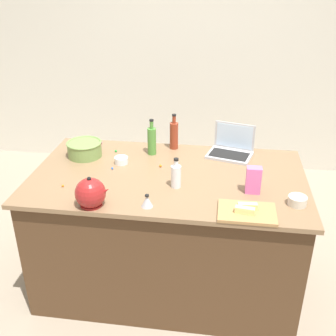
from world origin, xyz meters
name	(u,v)px	position (x,y,z in m)	size (l,w,h in m)	color
ground_plane	(168,279)	(0.00, 0.00, 0.00)	(12.00, 12.00, 0.00)	gray
wall_back	(196,52)	(0.00, 2.13, 1.30)	(8.00, 0.10, 2.60)	beige
island_counter	(168,230)	(0.00, 0.00, 0.45)	(1.82, 1.04, 0.90)	#4C331E
laptop	(231,149)	(0.41, 0.39, 0.95)	(0.36, 0.30, 0.22)	#B7B7BC
mixing_bowl_large	(85,149)	(-0.64, 0.21, 0.96)	(0.25, 0.25, 0.11)	#72934C
bottle_soy	(174,135)	(-0.02, 0.44, 1.01)	(0.06, 0.06, 0.27)	maroon
bottle_vinegar	(176,176)	(0.07, -0.15, 0.98)	(0.06, 0.06, 0.20)	white
bottle_olive	(152,140)	(-0.16, 0.32, 1.01)	(0.06, 0.06, 0.27)	#4C8C38
kettle	(91,193)	(-0.39, -0.44, 0.98)	(0.21, 0.18, 0.20)	maroon
cutting_board	(247,212)	(0.51, -0.41, 0.91)	(0.33, 0.23, 0.02)	#AD7F4C
butter_stick_left	(245,210)	(0.49, -0.43, 0.94)	(0.11, 0.04, 0.04)	#F4E58C
butter_stick_right	(247,206)	(0.51, -0.39, 0.94)	(0.11, 0.04, 0.04)	#F4E58C
ramekin_small	(121,160)	(-0.35, 0.13, 0.92)	(0.09, 0.09, 0.05)	white
ramekin_medium	(297,201)	(0.80, -0.27, 0.93)	(0.11, 0.11, 0.05)	beige
kitchen_timer	(147,201)	(-0.06, -0.41, 0.94)	(0.07, 0.07, 0.08)	#B2B2B7
candy_bag	(253,180)	(0.55, -0.16, 0.99)	(0.09, 0.06, 0.17)	pink
candy_0	(63,186)	(-0.63, -0.26, 0.91)	(0.02, 0.02, 0.02)	orange
candy_1	(112,168)	(-0.39, 0.03, 0.91)	(0.01, 0.01, 0.01)	blue
candy_2	(160,166)	(-0.07, 0.11, 0.91)	(0.02, 0.02, 0.02)	orange
candy_3	(101,143)	(-0.59, 0.45, 0.91)	(0.02, 0.02, 0.02)	#CC3399
candy_4	(116,151)	(-0.44, 0.31, 0.91)	(0.02, 0.02, 0.02)	green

